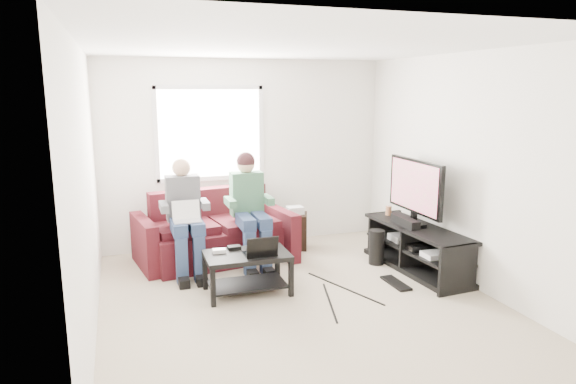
{
  "coord_description": "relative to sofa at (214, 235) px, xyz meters",
  "views": [
    {
      "loc": [
        -1.72,
        -4.74,
        2.2
      ],
      "look_at": [
        0.07,
        0.6,
        1.06
      ],
      "focal_mm": 32.0,
      "sensor_mm": 36.0,
      "label": 1
    }
  ],
  "objects": [
    {
      "name": "floor",
      "position": [
        0.59,
        -1.65,
        -0.33
      ],
      "size": [
        4.5,
        4.5,
        0.0
      ],
      "primitive_type": "plane",
      "color": "beige",
      "rests_on": "ground"
    },
    {
      "name": "window",
      "position": [
        0.09,
        0.59,
        1.27
      ],
      "size": [
        1.48,
        0.04,
        1.28
      ],
      "color": "white",
      "rests_on": "wall_back"
    },
    {
      "name": "keyboard_floor",
      "position": [
        1.81,
        -1.52,
        -0.32
      ],
      "size": [
        0.16,
        0.47,
        0.03
      ],
      "primitive_type": "cube",
      "rotation": [
        0.0,
        0.0,
        0.01
      ],
      "color": "black",
      "rests_on": "floor"
    },
    {
      "name": "console_white",
      "position": [
        2.29,
        -1.57,
        -0.01
      ],
      "size": [
        0.3,
        0.22,
        0.06
      ],
      "primitive_type": "cube",
      "color": "silver",
      "rests_on": "tv_stand"
    },
    {
      "name": "console_black",
      "position": [
        2.29,
        -1.22,
        -0.0
      ],
      "size": [
        0.38,
        0.3,
        0.07
      ],
      "primitive_type": "cube",
      "color": "black",
      "rests_on": "tv_stand"
    },
    {
      "name": "tv_stand",
      "position": [
        2.29,
        -1.17,
        -0.08
      ],
      "size": [
        0.61,
        1.69,
        0.55
      ],
      "color": "black",
      "rests_on": "floor"
    },
    {
      "name": "console_grey",
      "position": [
        2.29,
        -0.87,
        0.0
      ],
      "size": [
        0.34,
        0.26,
        0.08
      ],
      "primitive_type": "cube",
      "color": "gray",
      "rests_on": "tv_stand"
    },
    {
      "name": "controller_b",
      "position": [
        0.04,
        -1.04,
        0.14
      ],
      "size": [
        0.15,
        0.1,
        0.04
      ],
      "primitive_type": "cube",
      "rotation": [
        0.0,
        0.0,
        0.07
      ],
      "color": "black",
      "rests_on": "coffee_table"
    },
    {
      "name": "wall_front",
      "position": [
        0.59,
        -3.9,
        0.97
      ],
      "size": [
        4.5,
        0.0,
        4.5
      ],
      "primitive_type": "plane",
      "rotation": [
        -1.57,
        0.0,
        0.0
      ],
      "color": "white",
      "rests_on": "floor"
    },
    {
      "name": "wall_back",
      "position": [
        0.59,
        0.6,
        0.97
      ],
      "size": [
        4.5,
        0.0,
        4.5
      ],
      "primitive_type": "plane",
      "rotation": [
        1.57,
        0.0,
        0.0
      ],
      "color": "white",
      "rests_on": "floor"
    },
    {
      "name": "person_right",
      "position": [
        0.4,
        -0.33,
        0.49
      ],
      "size": [
        0.4,
        0.71,
        1.42
      ],
      "color": "navy",
      "rests_on": "sofa"
    },
    {
      "name": "controller_c",
      "position": [
        0.44,
        -1.07,
        0.14
      ],
      "size": [
        0.14,
        0.1,
        0.04
      ],
      "primitive_type": "cube",
      "rotation": [
        0.0,
        0.0,
        -0.06
      ],
      "color": "gray",
      "rests_on": "coffee_table"
    },
    {
      "name": "wall_right",
      "position": [
        2.59,
        -1.65,
        0.97
      ],
      "size": [
        0.0,
        4.5,
        4.5
      ],
      "primitive_type": "plane",
      "rotation": [
        1.57,
        0.0,
        -1.57
      ],
      "color": "white",
      "rests_on": "floor"
    },
    {
      "name": "drink_cup",
      "position": [
        2.24,
        -0.54,
        0.28
      ],
      "size": [
        0.08,
        0.08,
        0.12
      ],
      "primitive_type": "cylinder",
      "color": "#A36A46",
      "rests_on": "tv_stand"
    },
    {
      "name": "soundbar",
      "position": [
        2.17,
        -1.07,
        0.27
      ],
      "size": [
        0.12,
        0.5,
        0.1
      ],
      "primitive_type": "cube",
      "color": "black",
      "rests_on": "tv_stand"
    },
    {
      "name": "end_table",
      "position": [
        1.16,
        0.14,
        -0.06
      ],
      "size": [
        0.33,
        0.33,
        0.6
      ],
      "color": "black",
      "rests_on": "floor"
    },
    {
      "name": "controller_a",
      "position": [
        -0.14,
        -1.1,
        0.14
      ],
      "size": [
        0.15,
        0.1,
        0.04
      ],
      "primitive_type": "cube",
      "rotation": [
        0.0,
        0.0,
        -0.1
      ],
      "color": "silver",
      "rests_on": "coffee_table"
    },
    {
      "name": "subwoofer",
      "position": [
        1.93,
        -0.82,
        -0.11
      ],
      "size": [
        0.2,
        0.2,
        0.44
      ],
      "primitive_type": "cylinder",
      "color": "black",
      "rests_on": "floor"
    },
    {
      "name": "laptop_silver",
      "position": [
        -0.4,
        -0.53,
        0.41
      ],
      "size": [
        0.37,
        0.3,
        0.24
      ],
      "primitive_type": null,
      "rotation": [
        0.0,
        0.0,
        0.26
      ],
      "color": "silver",
      "rests_on": "person_left"
    },
    {
      "name": "wall_left",
      "position": [
        -1.41,
        -1.65,
        0.97
      ],
      "size": [
        0.0,
        4.5,
        4.5
      ],
      "primitive_type": "plane",
      "rotation": [
        1.57,
        0.0,
        1.57
      ],
      "color": "white",
      "rests_on": "floor"
    },
    {
      "name": "tv",
      "position": [
        2.29,
        -1.07,
        0.68
      ],
      "size": [
        0.12,
        1.1,
        0.81
      ],
      "color": "black",
      "rests_on": "tv_stand"
    },
    {
      "name": "coffee_table",
      "position": [
        0.14,
        -1.22,
        0.0
      ],
      "size": [
        0.91,
        0.57,
        0.45
      ],
      "color": "black",
      "rests_on": "floor"
    },
    {
      "name": "sofa",
      "position": [
        0.0,
        0.0,
        0.0
      ],
      "size": [
        2.05,
        1.16,
        0.9
      ],
      "color": "#461211",
      "rests_on": "floor"
    },
    {
      "name": "ceiling",
      "position": [
        0.59,
        -1.65,
        2.27
      ],
      "size": [
        4.5,
        4.5,
        0.0
      ],
      "primitive_type": "plane",
      "rotation": [
        3.14,
        0.0,
        0.0
      ],
      "color": "white",
      "rests_on": "wall_back"
    },
    {
      "name": "laptop_black",
      "position": [
        0.26,
        -1.3,
        0.24
      ],
      "size": [
        0.34,
        0.25,
        0.24
      ],
      "primitive_type": null,
      "rotation": [
        0.0,
        0.0,
        0.02
      ],
      "color": "black",
      "rests_on": "coffee_table"
    },
    {
      "name": "person_left",
      "position": [
        -0.4,
        -0.35,
        0.43
      ],
      "size": [
        0.4,
        0.71,
        1.37
      ],
      "color": "navy",
      "rests_on": "sofa"
    }
  ]
}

